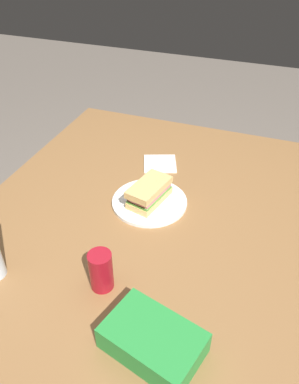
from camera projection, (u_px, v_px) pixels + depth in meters
ground_plane at (146, 340)px, 1.76m from camera, size 8.00×8.00×0.00m
dining_table at (145, 235)px, 1.36m from camera, size 1.43×1.17×0.75m
paper_plate at (150, 202)px, 1.37m from camera, size 0.27×0.27×0.01m
sandwich at (149, 192)px, 1.33m from camera, size 0.20×0.13×0.08m
soda_can_red at (101, 271)px, 1.04m from camera, size 0.07×0.07×0.12m
chip_bag at (153, 340)px, 0.90m from camera, size 0.21×0.26×0.07m
paper_napkin at (160, 164)px, 1.57m from camera, size 0.17×0.17×0.01m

